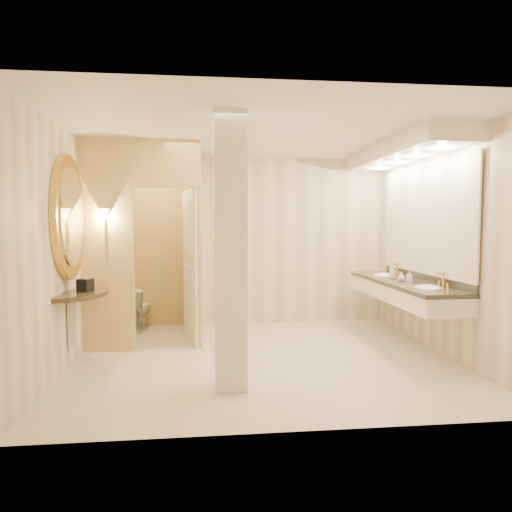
{
  "coord_description": "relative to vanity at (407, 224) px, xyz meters",
  "views": [
    {
      "loc": [
        -0.69,
        -5.42,
        1.63
      ],
      "look_at": [
        -0.07,
        0.2,
        1.23
      ],
      "focal_mm": 32.0,
      "sensor_mm": 36.0,
      "label": 1
    }
  ],
  "objects": [
    {
      "name": "floor",
      "position": [
        -1.98,
        -0.4,
        -1.63
      ],
      "size": [
        4.5,
        4.5,
        0.0
      ],
      "primitive_type": "plane",
      "color": "beige",
      "rests_on": "ground"
    },
    {
      "name": "wall_back",
      "position": [
        -1.98,
        1.6,
        -0.28
      ],
      "size": [
        4.5,
        0.02,
        2.7
      ],
      "primitive_type": "cube",
      "color": "beige",
      "rests_on": "floor"
    },
    {
      "name": "pillar",
      "position": [
        -2.43,
        -1.38,
        -0.28
      ],
      "size": [
        0.31,
        0.31,
        2.7
      ],
      "primitive_type": "cube",
      "color": "white",
      "rests_on": "floor"
    },
    {
      "name": "tissue_box",
      "position": [
        -4.02,
        -0.55,
        -0.68
      ],
      "size": [
        0.18,
        0.18,
        0.14
      ],
      "primitive_type": "cube",
      "rotation": [
        0.0,
        0.0,
        -0.41
      ],
      "color": "black",
      "rests_on": "console_shelf"
    },
    {
      "name": "soap_bottle_a",
      "position": [
        -0.04,
        -0.19,
        -0.68
      ],
      "size": [
        0.09,
        0.09,
        0.15
      ],
      "primitive_type": "imported",
      "rotation": [
        0.0,
        0.0,
        -0.33
      ],
      "color": "beige",
      "rests_on": "vanity"
    },
    {
      "name": "toilet_closet",
      "position": [
        -3.09,
        0.57,
        -0.24
      ],
      "size": [
        1.5,
        1.55,
        2.7
      ],
      "color": "#DFBB75",
      "rests_on": "floor"
    },
    {
      "name": "console_shelf",
      "position": [
        -4.19,
        -0.52,
        -0.28
      ],
      "size": [
        1.07,
        1.07,
        1.98
      ],
      "color": "black",
      "rests_on": "floor"
    },
    {
      "name": "wall_front",
      "position": [
        -1.98,
        -2.4,
        -0.28
      ],
      "size": [
        4.5,
        0.02,
        2.7
      ],
      "primitive_type": "cube",
      "color": "beige",
      "rests_on": "floor"
    },
    {
      "name": "soap_bottle_b",
      "position": [
        -0.1,
        -0.09,
        -0.69
      ],
      "size": [
        0.11,
        0.11,
        0.12
      ],
      "primitive_type": "imported",
      "rotation": [
        0.0,
        0.0,
        0.16
      ],
      "color": "silver",
      "rests_on": "vanity"
    },
    {
      "name": "toilet",
      "position": [
        -3.74,
        1.24,
        -1.29
      ],
      "size": [
        0.5,
        0.72,
        0.68
      ],
      "primitive_type": "imported",
      "rotation": [
        0.0,
        0.0,
        2.95
      ],
      "color": "white",
      "rests_on": "floor"
    },
    {
      "name": "wall_sconce",
      "position": [
        -3.9,
        0.03,
        0.1
      ],
      "size": [
        0.14,
        0.14,
        0.42
      ],
      "color": "gold",
      "rests_on": "toilet_closet"
    },
    {
      "name": "wall_left",
      "position": [
        -4.23,
        -0.4,
        -0.28
      ],
      "size": [
        0.02,
        4.0,
        2.7
      ],
      "primitive_type": "cube",
      "color": "beige",
      "rests_on": "floor"
    },
    {
      "name": "ceiling",
      "position": [
        -1.98,
        -0.4,
        1.07
      ],
      "size": [
        4.5,
        4.5,
        0.0
      ],
      "primitive_type": "plane",
      "rotation": [
        3.14,
        0.0,
        0.0
      ],
      "color": "silver",
      "rests_on": "wall_back"
    },
    {
      "name": "wall_right",
      "position": [
        0.27,
        -0.4,
        -0.28
      ],
      "size": [
        0.02,
        4.0,
        2.7
      ],
      "primitive_type": "cube",
      "color": "beige",
      "rests_on": "floor"
    },
    {
      "name": "soap_bottle_c",
      "position": [
        -0.1,
        0.21,
        -0.64
      ],
      "size": [
        0.09,
        0.09,
        0.23
      ],
      "primitive_type": "imported",
      "rotation": [
        0.0,
        0.0,
        -0.06
      ],
      "color": "#C6B28C",
      "rests_on": "vanity"
    },
    {
      "name": "vanity",
      "position": [
        0.0,
        0.0,
        0.0
      ],
      "size": [
        0.75,
        2.66,
        2.09
      ],
      "color": "white",
      "rests_on": "floor"
    }
  ]
}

